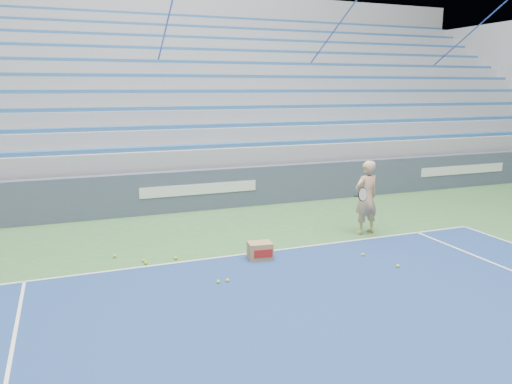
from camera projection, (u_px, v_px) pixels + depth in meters
The scene contains 12 objects.
sponsor_barrier at pixel (198, 190), 13.52m from camera, with size 30.00×0.32×1.10m.
bleachers at pixel (158, 113), 18.37m from camera, with size 31.00×9.15×7.30m.
tennis_player at pixel (366, 197), 11.24m from camera, with size 0.94×0.86×1.68m.
ball_box at pixel (260, 251), 9.65m from camera, with size 0.49×0.40×0.34m.
tennis_ball_0 at pixel (363, 255), 9.84m from camera, with size 0.07×0.07×0.07m, color #BBD52B.
tennis_ball_1 at pixel (176, 258), 9.65m from camera, with size 0.07×0.07×0.07m, color #BBD52B.
tennis_ball_2 at pixel (398, 266), 9.21m from camera, with size 0.07×0.07×0.07m, color #BBD52B.
tennis_ball_3 at pixel (144, 260), 9.51m from camera, with size 0.07×0.07×0.07m, color #BBD52B.
tennis_ball_4 at pixel (115, 256), 9.76m from camera, with size 0.07×0.07×0.07m, color #BBD52B.
tennis_ball_5 at pixel (218, 282), 8.47m from camera, with size 0.07×0.07×0.07m, color #BBD52B.
tennis_ball_6 at pixel (227, 281), 8.53m from camera, with size 0.07×0.07×0.07m, color #BBD52B.
tennis_ball_7 at pixel (146, 263), 9.38m from camera, with size 0.07×0.07×0.07m, color #BBD52B.
Camera 1 is at (-3.30, 2.96, 3.26)m, focal length 35.00 mm.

